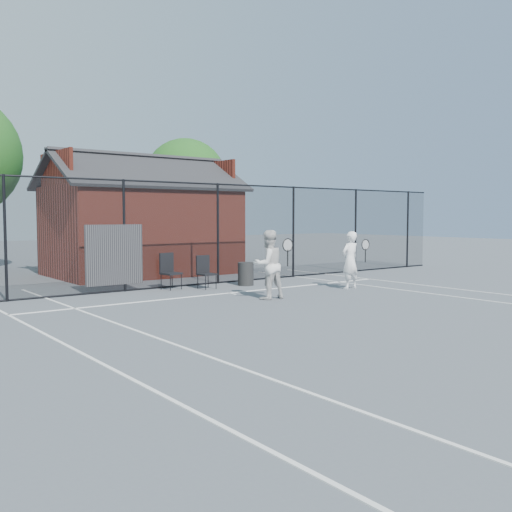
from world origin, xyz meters
TOP-DOWN VIEW (x-y plane):
  - ground at (0.00, 0.00)m, footprint 80.00×80.00m
  - court_lines at (0.00, -1.32)m, footprint 11.02×18.00m
  - fence at (-0.30, 5.00)m, footprint 22.04×3.00m
  - clubhouse at (0.50, 9.00)m, footprint 6.50×4.36m
  - tree_right at (5.50, 14.50)m, footprint 3.97×3.97m
  - player_front at (3.19, 1.69)m, footprint 0.72×0.54m
  - player_back at (0.17, 1.56)m, footprint 0.93×0.70m
  - chair_left at (-0.82, 4.60)m, footprint 0.56×0.57m
  - chair_right at (0.02, 4.10)m, footprint 0.47×0.49m
  - waste_bin at (1.37, 4.10)m, footprint 0.55×0.55m

SIDE VIEW (x-z plane):
  - ground at x=0.00m, z-range 0.00..0.00m
  - court_lines at x=0.00m, z-range 0.00..0.01m
  - waste_bin at x=1.37m, z-range 0.00..0.67m
  - chair_right at x=0.02m, z-range 0.00..0.91m
  - chair_left at x=-0.82m, z-range 0.00..0.98m
  - player_front at x=3.19m, z-range 0.00..1.60m
  - player_back at x=0.17m, z-range 0.00..1.69m
  - fence at x=-0.30m, z-range -0.05..2.95m
  - clubhouse at x=0.50m, z-range -0.49..3.70m
  - tree_right at x=5.50m, z-range 0.86..6.56m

